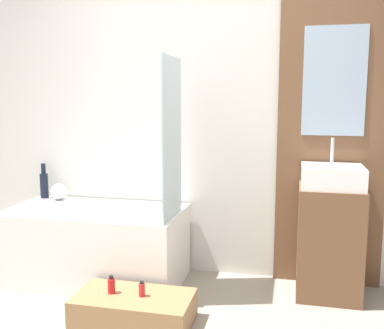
{
  "coord_description": "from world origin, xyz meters",
  "views": [
    {
      "loc": [
        0.7,
        -1.96,
        1.44
      ],
      "look_at": [
        0.09,
        0.71,
        1.03
      ],
      "focal_mm": 42.0,
      "sensor_mm": 36.0,
      "label": 1
    }
  ],
  "objects_px": {
    "wooden_step_bench": "(134,309)",
    "bottle_soap_secondary": "(142,289)",
    "bathtub": "(96,244)",
    "bottle_soap_primary": "(111,285)",
    "vase_tall_dark": "(44,184)",
    "sink": "(332,176)",
    "vase_round_light": "(59,192)"
  },
  "relations": [
    {
      "from": "wooden_step_bench",
      "to": "bottle_soap_secondary",
      "type": "height_order",
      "value": "bottle_soap_secondary"
    },
    {
      "from": "bathtub",
      "to": "bottle_soap_primary",
      "type": "bearing_deg",
      "value": -57.56
    },
    {
      "from": "wooden_step_bench",
      "to": "vase_tall_dark",
      "type": "bearing_deg",
      "value": 142.52
    },
    {
      "from": "vase_tall_dark",
      "to": "bottle_soap_secondary",
      "type": "height_order",
      "value": "vase_tall_dark"
    },
    {
      "from": "sink",
      "to": "vase_round_light",
      "type": "bearing_deg",
      "value": 177.16
    },
    {
      "from": "bottle_soap_primary",
      "to": "wooden_step_bench",
      "type": "bearing_deg",
      "value": 0.0
    },
    {
      "from": "sink",
      "to": "bottle_soap_primary",
      "type": "bearing_deg",
      "value": -152.67
    },
    {
      "from": "bathtub",
      "to": "sink",
      "type": "relative_size",
      "value": 3.19
    },
    {
      "from": "bathtub",
      "to": "vase_round_light",
      "type": "relative_size",
      "value": 9.89
    },
    {
      "from": "bottle_soap_secondary",
      "to": "wooden_step_bench",
      "type": "bearing_deg",
      "value": 180.0
    },
    {
      "from": "bathtub",
      "to": "sink",
      "type": "height_order",
      "value": "sink"
    },
    {
      "from": "wooden_step_bench",
      "to": "bottle_soap_primary",
      "type": "bearing_deg",
      "value": 180.0
    },
    {
      "from": "wooden_step_bench",
      "to": "sink",
      "type": "bearing_deg",
      "value": 30.08
    },
    {
      "from": "bathtub",
      "to": "vase_round_light",
      "type": "xyz_separation_m",
      "value": [
        -0.44,
        0.23,
        0.35
      ]
    },
    {
      "from": "wooden_step_bench",
      "to": "bottle_soap_primary",
      "type": "relative_size",
      "value": 6.39
    },
    {
      "from": "vase_tall_dark",
      "to": "bottle_soap_secondary",
      "type": "distance_m",
      "value": 1.53
    },
    {
      "from": "bathtub",
      "to": "bottle_soap_primary",
      "type": "height_order",
      "value": "bathtub"
    },
    {
      "from": "bottle_soap_secondary",
      "to": "vase_round_light",
      "type": "bearing_deg",
      "value": 141.01
    },
    {
      "from": "bathtub",
      "to": "vase_tall_dark",
      "type": "bearing_deg",
      "value": 155.89
    },
    {
      "from": "vase_round_light",
      "to": "bottle_soap_primary",
      "type": "relative_size",
      "value": 1.17
    },
    {
      "from": "sink",
      "to": "bathtub",
      "type": "bearing_deg",
      "value": -176.03
    },
    {
      "from": "bathtub",
      "to": "wooden_step_bench",
      "type": "relative_size",
      "value": 1.81
    },
    {
      "from": "vase_tall_dark",
      "to": "vase_round_light",
      "type": "height_order",
      "value": "vase_tall_dark"
    },
    {
      "from": "bottle_soap_primary",
      "to": "sink",
      "type": "bearing_deg",
      "value": 27.33
    },
    {
      "from": "vase_round_light",
      "to": "bottle_soap_secondary",
      "type": "xyz_separation_m",
      "value": [
        1.02,
        -0.82,
        -0.41
      ]
    },
    {
      "from": "sink",
      "to": "vase_round_light",
      "type": "xyz_separation_m",
      "value": [
        -2.2,
        0.11,
        -0.24
      ]
    },
    {
      "from": "wooden_step_bench",
      "to": "vase_round_light",
      "type": "bearing_deg",
      "value": 139.42
    },
    {
      "from": "sink",
      "to": "wooden_step_bench",
      "type": "bearing_deg",
      "value": -149.92
    },
    {
      "from": "bathtub",
      "to": "vase_tall_dark",
      "type": "xyz_separation_m",
      "value": [
        -0.59,
        0.27,
        0.41
      ]
    },
    {
      "from": "vase_tall_dark",
      "to": "bathtub",
      "type": "bearing_deg",
      "value": -24.11
    },
    {
      "from": "bathtub",
      "to": "vase_round_light",
      "type": "bearing_deg",
      "value": 152.05
    },
    {
      "from": "wooden_step_bench",
      "to": "vase_tall_dark",
      "type": "xyz_separation_m",
      "value": [
        -1.12,
        0.86,
        0.6
      ]
    }
  ]
}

